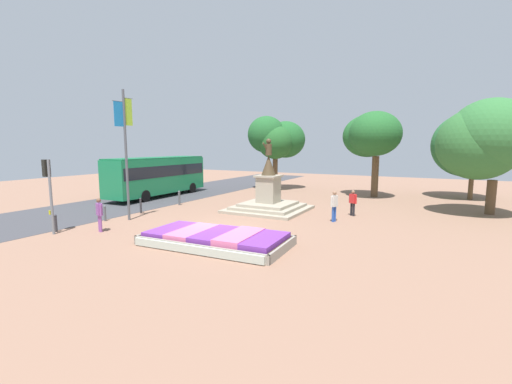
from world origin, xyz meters
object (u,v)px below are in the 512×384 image
(pedestrian_near_planter, at_px, (353,201))
(kerb_bollard_mid_a, at_px, (105,213))
(pedestrian_with_handbag, at_px, (334,204))
(flower_planter, at_px, (216,239))
(city_bus, at_px, (158,174))
(pedestrian_crossing_plaza, at_px, (99,213))
(statue_monument, at_px, (268,199))
(kerb_bollard_south, at_px, (56,223))
(traffic_light_near_crossing, at_px, (49,183))
(kerb_bollard_mid_b, at_px, (141,205))
(banner_pole, at_px, (126,149))
(kerb_bollard_north, at_px, (179,197))

(pedestrian_near_planter, relative_size, kerb_bollard_mid_a, 1.76)
(pedestrian_with_handbag, xyz_separation_m, kerb_bollard_mid_a, (-11.38, -5.84, -0.53))
(flower_planter, xyz_separation_m, city_bus, (-12.34, 9.47, 1.61))
(flower_planter, bearing_deg, pedestrian_crossing_plaza, -172.88)
(statue_monument, bearing_deg, kerb_bollard_south, -124.18)
(traffic_light_near_crossing, relative_size, kerb_bollard_south, 4.08)
(flower_planter, xyz_separation_m, kerb_bollard_south, (-8.23, -1.81, 0.20))
(pedestrian_crossing_plaza, bearing_deg, flower_planter, 7.12)
(traffic_light_near_crossing, distance_m, kerb_bollard_mid_b, 6.04)
(statue_monument, bearing_deg, kerb_bollard_mid_a, -133.25)
(pedestrian_with_handbag, bearing_deg, traffic_light_near_crossing, -141.19)
(pedestrian_with_handbag, xyz_separation_m, pedestrian_crossing_plaza, (-9.49, -7.61, -0.04))
(banner_pole, relative_size, kerb_bollard_north, 6.99)
(statue_monument, xyz_separation_m, pedestrian_crossing_plaza, (-4.82, -8.90, 0.17))
(city_bus, bearing_deg, banner_pole, -56.32)
(statue_monument, height_order, kerb_bollard_south, statue_monument)
(city_bus, relative_size, pedestrian_near_planter, 6.21)
(flower_planter, bearing_deg, kerb_bollard_mid_b, 156.37)
(pedestrian_near_planter, bearing_deg, kerb_bollard_mid_a, -146.23)
(traffic_light_near_crossing, xyz_separation_m, kerb_bollard_north, (-0.07, 9.19, -1.90))
(flower_planter, height_order, city_bus, city_bus)
(banner_pole, height_order, pedestrian_with_handbag, banner_pole)
(banner_pole, height_order, kerb_bollard_mid_a, banner_pole)
(pedestrian_crossing_plaza, bearing_deg, city_bus, 120.45)
(traffic_light_near_crossing, relative_size, pedestrian_crossing_plaza, 2.13)
(flower_planter, xyz_separation_m, kerb_bollard_mid_b, (-8.16, 3.57, 0.24))
(statue_monument, height_order, traffic_light_near_crossing, statue_monument)
(flower_planter, bearing_deg, kerb_bollard_south, -167.61)
(flower_planter, bearing_deg, pedestrian_with_handbag, 64.97)
(statue_monument, height_order, kerb_bollard_mid_b, statue_monument)
(city_bus, relative_size, kerb_bollard_north, 9.36)
(kerb_bollard_south, bearing_deg, flower_planter, 12.39)
(banner_pole, height_order, pedestrian_crossing_plaza, banner_pole)
(flower_planter, bearing_deg, pedestrian_near_planter, 67.39)
(traffic_light_near_crossing, height_order, pedestrian_crossing_plaza, traffic_light_near_crossing)
(kerb_bollard_south, bearing_deg, city_bus, 110.03)
(flower_planter, relative_size, statue_monument, 1.35)
(traffic_light_near_crossing, xyz_separation_m, city_bus, (-4.37, 11.62, -0.57))
(kerb_bollard_south, bearing_deg, traffic_light_near_crossing, -52.47)
(flower_planter, relative_size, kerb_bollard_mid_b, 6.58)
(pedestrian_with_handbag, bearing_deg, flower_planter, -115.03)
(pedestrian_crossing_plaza, bearing_deg, pedestrian_with_handbag, 38.71)
(flower_planter, relative_size, pedestrian_crossing_plaza, 3.84)
(banner_pole, bearing_deg, kerb_bollard_mid_a, -139.27)
(statue_monument, bearing_deg, kerb_bollard_mid_b, -145.76)
(pedestrian_with_handbag, bearing_deg, pedestrian_crossing_plaza, -141.29)
(kerb_bollard_south, distance_m, kerb_bollard_north, 8.85)
(city_bus, xyz_separation_m, kerb_bollard_mid_b, (4.18, -5.90, -1.37))
(pedestrian_crossing_plaza, bearing_deg, kerb_bollard_south, -152.02)
(pedestrian_near_planter, bearing_deg, pedestrian_crossing_plaza, -135.85)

